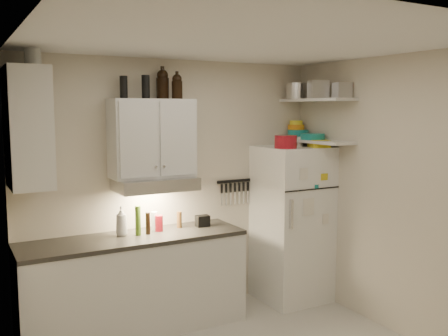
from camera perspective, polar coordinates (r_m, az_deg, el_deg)
ceiling at (r=3.80m, az=3.36°, el=14.40°), size 3.20×3.00×0.02m
back_wall at (r=5.17m, az=-5.70°, el=-2.21°), size 3.20×0.02×2.60m
left_wall at (r=3.31m, az=-21.31°, el=-7.73°), size 0.02×3.00×2.60m
right_wall at (r=4.89m, az=19.44°, el=-3.09°), size 0.02×3.00×2.60m
base_cabinet at (r=4.92m, az=-10.17°, el=-13.13°), size 2.10×0.60×0.88m
countertop at (r=4.78m, az=-10.28°, el=-7.94°), size 2.10×0.62×0.04m
upper_cabinet at (r=4.85m, az=-8.22°, el=3.39°), size 0.80×0.33×0.75m
side_cabinet at (r=4.43m, az=-21.51°, el=4.30°), size 0.33×0.55×1.00m
range_hood at (r=4.83m, az=-7.86°, el=-1.80°), size 0.76×0.46×0.12m
fridge at (r=5.58m, az=7.77°, el=-6.30°), size 0.70×0.68×1.70m
shelf_hi at (r=5.45m, az=10.56°, el=7.65°), size 0.30×0.95×0.03m
shelf_lo at (r=5.46m, az=10.46°, el=3.04°), size 0.30×0.95×0.03m
knife_strip at (r=5.46m, az=1.17°, el=-1.50°), size 0.42×0.02×0.03m
dutch_oven at (r=5.20m, az=7.06°, el=2.99°), size 0.28×0.28×0.13m
book_stack at (r=5.39m, az=10.80°, el=2.76°), size 0.26×0.28×0.08m
spice_jar at (r=5.51m, az=8.69°, el=3.01°), size 0.07×0.07×0.10m
stock_pot at (r=5.62m, az=8.34°, el=8.70°), size 0.31×0.31×0.17m
tin_a at (r=5.38m, az=10.71°, el=8.82°), size 0.23×0.22×0.19m
tin_b at (r=5.27m, az=13.35°, el=8.63°), size 0.19×0.19×0.16m
bowl_teal at (r=5.72m, az=8.46°, el=3.86°), size 0.24×0.24×0.10m
bowl_orange at (r=5.77m, az=8.24°, el=4.65°), size 0.19×0.19×0.06m
bowl_yellow at (r=5.77m, az=8.24°, el=5.17°), size 0.15×0.15×0.05m
plates at (r=5.49m, az=10.09°, el=3.56°), size 0.30×0.30×0.07m
growler_a at (r=4.95m, az=-7.03°, el=9.51°), size 0.13×0.13×0.29m
growler_b at (r=4.90m, az=-5.38°, el=9.29°), size 0.12×0.12×0.25m
thermos_a at (r=4.81m, az=-8.94°, el=9.14°), size 0.08×0.08×0.22m
thermos_b at (r=4.79m, az=-11.40°, el=9.03°), size 0.07×0.07×0.21m
side_jar at (r=4.48m, az=-21.03°, el=11.90°), size 0.17×0.17×0.18m
soap_bottle at (r=4.79m, az=-11.64°, el=-5.76°), size 0.14×0.14×0.31m
pepper_mill at (r=5.04m, az=-5.14°, el=-5.91°), size 0.06×0.06×0.16m
oil_bottle at (r=4.78m, az=-9.81°, el=-5.95°), size 0.07×0.07×0.28m
vinegar_bottle at (r=4.81m, az=-8.69°, el=-6.26°), size 0.05×0.05×0.21m
clear_bottle at (r=4.94m, az=-7.97°, el=-6.05°), size 0.06×0.06×0.19m
red_jar at (r=4.92m, az=-7.44°, el=-6.29°), size 0.09×0.09×0.16m
caddy at (r=5.08m, az=-2.47°, el=-6.06°), size 0.14×0.10×0.11m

